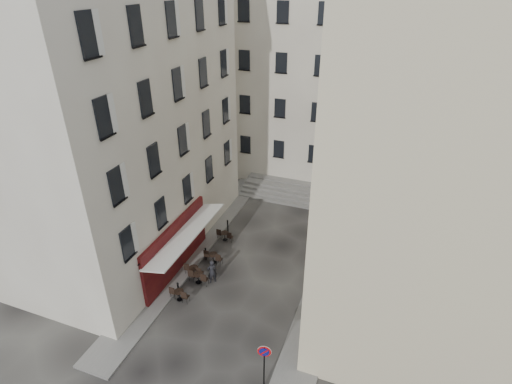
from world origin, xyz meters
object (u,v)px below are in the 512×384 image
at_px(bistro_table_b, 198,277).
at_px(no_parking_sign, 264,359).
at_px(bistro_table_a, 180,294).
at_px(pedestrian, 212,271).

bearing_deg(bistro_table_b, no_parking_sign, -40.91).
bearing_deg(bistro_table_a, no_parking_sign, -29.13).
height_order(no_parking_sign, bistro_table_a, no_parking_sign).
height_order(bistro_table_a, bistro_table_b, bistro_table_b).
bearing_deg(no_parking_sign, pedestrian, 122.06).
distance_m(bistro_table_b, pedestrian, 0.90).
bearing_deg(bistro_table_a, pedestrian, 62.00).
distance_m(no_parking_sign, bistro_table_a, 7.38).
height_order(bistro_table_b, pedestrian, pedestrian).
bearing_deg(bistro_table_a, bistro_table_b, 78.30).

